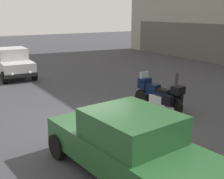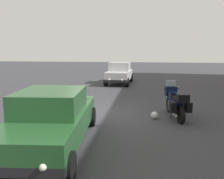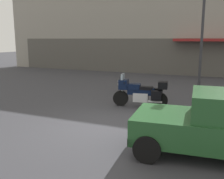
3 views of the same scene
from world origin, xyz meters
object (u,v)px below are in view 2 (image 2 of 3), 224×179
motorcycle (175,102)px  helmet (155,115)px  car_hatchback_near (119,73)px  car_sedan_far (52,118)px

motorcycle → helmet: bearing=102.5°
motorcycle → helmet: motorcycle is taller
motorcycle → car_hatchback_near: bearing=10.5°
motorcycle → car_hatchback_near: car_hatchback_near is taller
helmet → car_sedan_far: size_ratio=0.06×
motorcycle → car_sedan_far: (3.32, -3.66, 0.16)m
motorcycle → car_hatchback_near: size_ratio=0.57×
car_hatchback_near → car_sedan_far: (12.31, -0.53, -0.03)m
helmet → car_hatchback_near: (-9.30, -2.34, 0.67)m
motorcycle → car_hatchback_near: (-8.99, -3.13, 0.19)m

